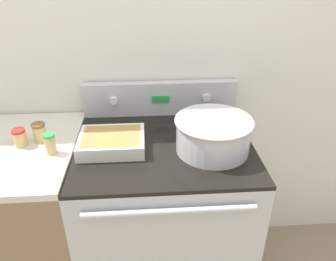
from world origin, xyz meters
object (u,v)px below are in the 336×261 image
object	(u,v)px
ladle	(244,129)
spice_jar_brown_cap	(40,132)
mixing_bowl	(213,133)
casserole_dish	(112,141)
spice_jar_green_cap	(50,144)
spice_jar_red_cap	(20,138)

from	to	relation	value
ladle	spice_jar_brown_cap	size ratio (longest dim) A/B	2.83
mixing_bowl	casserole_dish	distance (m)	0.45
mixing_bowl	spice_jar_green_cap	xyz separation A→B (m)	(-0.70, 0.00, -0.03)
mixing_bowl	ladle	size ratio (longest dim) A/B	1.35
mixing_bowl	spice_jar_brown_cap	size ratio (longest dim) A/B	3.81
casserole_dish	ladle	bearing A→B (deg)	7.11
casserole_dish	spice_jar_red_cap	bearing A→B (deg)	175.92
spice_jar_green_cap	spice_jar_red_cap	world-z (taller)	spice_jar_green_cap
ladle	spice_jar_red_cap	distance (m)	1.03
ladle	spice_jar_brown_cap	distance (m)	0.95
mixing_bowl	ladle	xyz separation A→B (m)	(0.18, 0.12, -0.06)
spice_jar_green_cap	ladle	bearing A→B (deg)	7.82
mixing_bowl	ladle	distance (m)	0.23
mixing_bowl	spice_jar_red_cap	distance (m)	0.86
casserole_dish	spice_jar_brown_cap	distance (m)	0.34
casserole_dish	spice_jar_brown_cap	xyz separation A→B (m)	(-0.33, 0.06, 0.02)
spice_jar_green_cap	casserole_dish	bearing A→B (deg)	9.55
ladle	spice_jar_red_cap	world-z (taller)	spice_jar_red_cap
mixing_bowl	spice_jar_brown_cap	distance (m)	0.78
mixing_bowl	ladle	world-z (taller)	mixing_bowl
casserole_dish	spice_jar_brown_cap	world-z (taller)	spice_jar_brown_cap
spice_jar_brown_cap	spice_jar_red_cap	distance (m)	0.09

